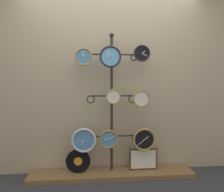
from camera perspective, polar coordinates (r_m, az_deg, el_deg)
ground_plane at (r=2.83m, az=0.77°, el=-23.05°), size 12.00×12.00×0.00m
shop_wall at (r=3.10m, az=-0.38°, el=6.03°), size 4.40×0.04×2.80m
low_shelf at (r=3.13m, az=0.02°, el=-19.69°), size 2.20×0.36×0.06m
display_stand at (r=3.02m, az=-0.09°, el=-9.59°), size 0.78×0.42×1.92m
clock_top_left at (r=2.87m, az=-7.42°, el=10.12°), size 0.23×0.04×0.23m
clock_top_center at (r=2.85m, az=-0.42°, el=10.23°), size 0.28×0.04×0.28m
clock_top_right at (r=2.94m, az=7.82°, el=10.97°), size 0.22×0.04×0.22m
clock_middle_center at (r=2.84m, az=0.33°, el=-0.13°), size 0.20×0.04×0.20m
clock_middle_right at (r=2.93m, az=7.64°, el=-0.66°), size 0.23×0.04×0.23m
clock_bottom_left at (r=2.92m, az=-7.37°, el=-11.41°), size 0.32×0.04×0.32m
clock_bottom_center at (r=2.93m, az=-0.88°, el=-11.19°), size 0.25×0.04×0.25m
clock_bottom_right at (r=3.01m, az=8.41°, el=-11.19°), size 0.31×0.04×0.31m
vinyl_record at (r=3.05m, az=-8.84°, el=-16.48°), size 0.33×0.01×0.33m
picture_frame at (r=3.17m, az=8.17°, el=-16.00°), size 0.39×0.02×0.30m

